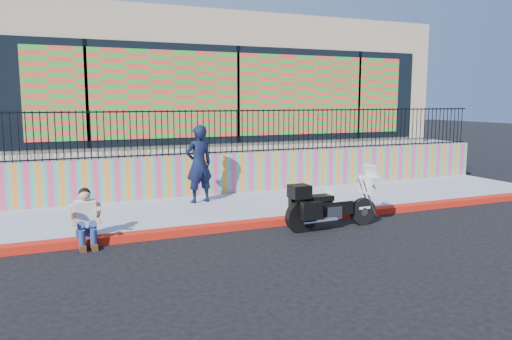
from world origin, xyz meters
TOP-DOWN VIEW (x-y plane):
  - ground at (0.00, 0.00)m, footprint 90.00×90.00m
  - red_curb at (0.00, 0.00)m, footprint 16.00×0.30m
  - sidewalk at (0.00, 1.65)m, footprint 16.00×3.00m
  - mural_wall at (0.00, 3.25)m, footprint 16.00×0.20m
  - metal_fence at (0.00, 3.25)m, footprint 15.80×0.04m
  - elevated_platform at (0.00, 8.35)m, footprint 16.00×10.00m
  - storefront_building at (0.00, 8.13)m, footprint 14.00×8.06m
  - police_motorcycle at (0.22, -0.72)m, footprint 2.12×0.70m
  - police_officer at (-1.76, 2.32)m, footprint 0.78×0.58m
  - seated_man at (-4.65, -0.09)m, footprint 0.54×0.71m

SIDE VIEW (x-z plane):
  - ground at x=0.00m, z-range 0.00..0.00m
  - red_curb at x=0.00m, z-range 0.00..0.15m
  - sidewalk at x=0.00m, z-range 0.00..0.15m
  - seated_man at x=-4.65m, z-range -0.08..0.98m
  - police_motorcycle at x=0.22m, z-range -0.11..1.21m
  - elevated_platform at x=0.00m, z-range 0.00..1.25m
  - mural_wall at x=0.00m, z-range 0.15..1.25m
  - police_officer at x=-1.76m, z-range 0.15..2.09m
  - metal_fence at x=0.00m, z-range 1.25..2.45m
  - storefront_building at x=0.00m, z-range 1.25..5.25m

